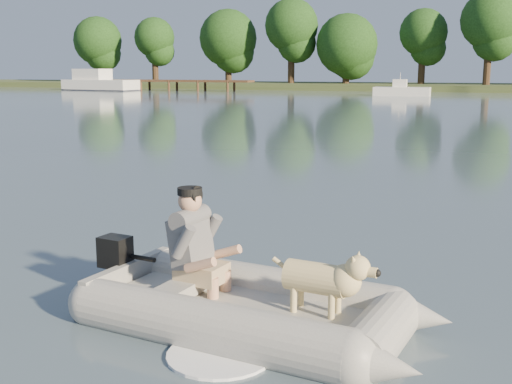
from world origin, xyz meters
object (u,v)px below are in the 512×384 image
(motorboat, at_px, (402,85))
(man, at_px, (192,238))
(dinghy, at_px, (251,268))
(cabin_cruiser, at_px, (100,80))
(dog, at_px, (316,283))
(dock, at_px, (164,85))

(motorboat, bearing_deg, man, -85.38)
(dinghy, distance_m, motorboat, 47.46)
(cabin_cruiser, xyz_separation_m, motorboat, (29.17, -2.78, -0.17))
(motorboat, bearing_deg, dog, -83.93)
(dock, xyz_separation_m, cabin_cruiser, (-5.95, -1.77, 0.52))
(dock, bearing_deg, motorboat, -11.10)
(man, bearing_deg, dog, 0.00)
(dock, xyz_separation_m, dinghy, (26.82, -51.88, 0.02))
(dock, distance_m, man, 57.98)
(dinghy, distance_m, dog, 0.60)
(dock, bearing_deg, man, -63.14)
(man, xyz_separation_m, cabin_cruiser, (-32.15, 49.96, 0.33))
(dock, distance_m, cabin_cruiser, 6.23)
(dinghy, xyz_separation_m, dog, (0.59, -0.05, -0.06))
(dog, bearing_deg, dinghy, -175.43)
(cabin_cruiser, distance_m, motorboat, 29.30)
(dinghy, relative_size, dog, 5.06)
(man, bearing_deg, dock, 126.10)
(dog, xyz_separation_m, cabin_cruiser, (-33.37, 50.16, 0.57))
(cabin_cruiser, bearing_deg, motorboat, 2.89)
(dock, height_order, cabin_cruiser, cabin_cruiser)
(man, distance_m, dog, 1.26)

